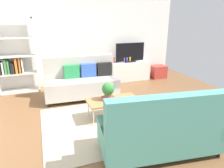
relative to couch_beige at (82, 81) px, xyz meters
name	(u,v)px	position (x,y,z in m)	size (l,w,h in m)	color
ground_plane	(110,118)	(0.30, -1.44, -0.45)	(7.68, 7.68, 0.00)	brown
wall_far	(81,38)	(0.30, 1.36, 1.00)	(6.40, 0.12, 2.90)	white
area_rug	(114,122)	(0.33, -1.62, -0.45)	(2.90, 2.20, 0.01)	tan
couch_beige	(82,81)	(0.00, 0.00, 0.00)	(1.94, 0.92, 1.10)	#B2ADA3
couch_green	(161,129)	(0.66, -2.84, -0.01)	(1.99, 1.07, 1.10)	teal
coffee_table	(113,101)	(0.38, -1.42, -0.06)	(1.10, 0.56, 0.42)	#9E7042
tv_console	(129,71)	(1.87, 1.02, -0.13)	(1.40, 0.44, 0.64)	silver
tv	(130,53)	(1.87, 1.00, 0.50)	(1.00, 0.20, 0.64)	black
bookshelf	(14,59)	(-1.67, 1.04, 0.52)	(1.10, 0.36, 2.10)	white
storage_trunk	(158,72)	(2.97, 0.92, -0.23)	(0.52, 0.40, 0.44)	#B2382D
potted_plant	(108,90)	(0.28, -1.38, 0.18)	(0.26, 0.26, 0.37)	brown
table_book_0	(108,99)	(0.28, -1.37, -0.02)	(0.24, 0.18, 0.03)	#3359B2
table_book_1	(108,97)	(0.28, -1.37, 0.02)	(0.24, 0.18, 0.03)	red
vase_0	(113,60)	(1.29, 1.07, 0.28)	(0.13, 0.13, 0.19)	#B24C4C
vase_1	(118,60)	(1.48, 1.07, 0.25)	(0.12, 0.12, 0.13)	silver
bottle_0	(124,60)	(1.66, 0.98, 0.27)	(0.04, 0.04, 0.17)	purple
bottle_1	(127,60)	(1.75, 0.98, 0.28)	(0.06, 0.06, 0.17)	#3359B2
bottle_2	(130,59)	(1.86, 0.98, 0.28)	(0.06, 0.06, 0.18)	gold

